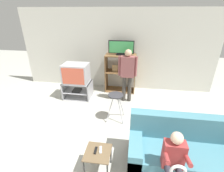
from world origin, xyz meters
TOP-DOWN VIEW (x-y plane):
  - wall_back at (0.00, 4.22)m, footprint 6.40×0.06m
  - tv_stand at (-1.06, 3.25)m, footprint 0.84×0.58m
  - television_main at (-1.06, 3.24)m, footprint 0.73×0.53m
  - media_shelf at (0.20, 3.92)m, footprint 0.98×0.47m
  - television_flat at (0.21, 3.92)m, footprint 0.79×0.20m
  - folding_stool at (0.25, 2.29)m, footprint 0.44×0.41m
  - snack_table at (0.15, 0.79)m, footprint 0.42×0.42m
  - remote_control_black at (0.11, 0.80)m, footprint 0.04×0.14m
  - remote_control_white at (0.19, 0.83)m, footprint 0.06×0.15m
  - couch at (1.59, 1.10)m, footprint 1.91×0.80m
  - person_standing_adult at (0.46, 3.25)m, footprint 0.53×0.20m
  - person_seated_child at (1.28, 0.63)m, footprint 0.33×0.43m

SIDE VIEW (x-z plane):
  - tv_stand at x=-1.06m, z-range 0.00..0.52m
  - couch at x=1.59m, z-range -0.14..0.75m
  - snack_table at x=0.15m, z-range 0.15..0.58m
  - remote_control_black at x=0.11m, z-range 0.42..0.44m
  - remote_control_white at x=0.19m, z-range 0.42..0.44m
  - folding_stool at x=0.25m, z-range 0.22..0.91m
  - person_seated_child at x=1.28m, z-range 0.09..1.12m
  - media_shelf at x=0.20m, z-range 0.01..1.25m
  - television_main at x=-1.06m, z-range 0.52..1.09m
  - person_standing_adult at x=0.46m, z-range 0.16..1.72m
  - wall_back at x=0.00m, z-range 0.00..2.60m
  - television_flat at x=0.21m, z-range 1.23..1.67m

